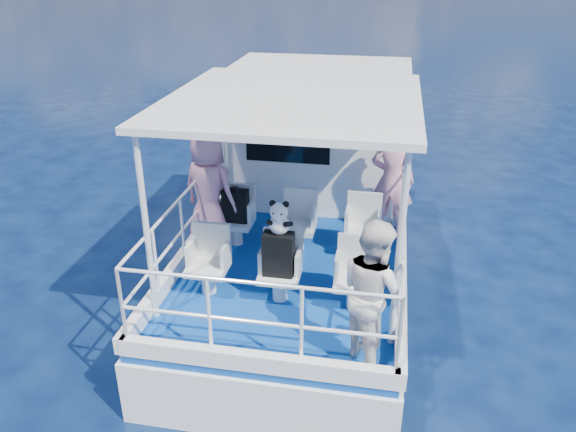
# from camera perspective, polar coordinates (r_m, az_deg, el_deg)

# --- Properties ---
(ground) EXTENTS (2000.00, 2000.00, 0.00)m
(ground) POSITION_cam_1_polar(r_m,az_deg,el_deg) (8.34, 0.72, -9.41)
(ground) COLOR black
(ground) RESTS_ON ground
(hull) EXTENTS (3.00, 7.00, 1.60)m
(hull) POSITION_cam_1_polar(r_m,az_deg,el_deg) (9.16, 1.80, -5.90)
(hull) COLOR white
(hull) RESTS_ON ground
(deck) EXTENTS (2.90, 6.90, 0.10)m
(deck) POSITION_cam_1_polar(r_m,az_deg,el_deg) (8.75, 1.88, -1.14)
(deck) COLOR navy
(deck) RESTS_ON hull
(cabin) EXTENTS (2.85, 2.00, 2.20)m
(cabin) POSITION_cam_1_polar(r_m,az_deg,el_deg) (9.53, 3.19, 8.52)
(cabin) COLOR white
(cabin) RESTS_ON deck
(canopy) EXTENTS (3.00, 3.20, 0.08)m
(canopy) POSITION_cam_1_polar(r_m,az_deg,el_deg) (6.84, 0.57, 11.72)
(canopy) COLOR white
(canopy) RESTS_ON cabin
(canopy_posts) EXTENTS (2.77, 2.97, 2.20)m
(canopy_posts) POSITION_cam_1_polar(r_m,az_deg,el_deg) (7.15, 0.46, 2.71)
(canopy_posts) COLOR white
(canopy_posts) RESTS_ON deck
(railings) EXTENTS (2.84, 3.59, 1.00)m
(railings) POSITION_cam_1_polar(r_m,az_deg,el_deg) (7.12, -0.02, -2.74)
(railings) COLOR white
(railings) RESTS_ON deck
(seat_port_fwd) EXTENTS (0.48, 0.46, 0.38)m
(seat_port_fwd) POSITION_cam_1_polar(r_m,az_deg,el_deg) (8.12, -5.26, -1.58)
(seat_port_fwd) COLOR silver
(seat_port_fwd) RESTS_ON deck
(seat_center_fwd) EXTENTS (0.48, 0.46, 0.38)m
(seat_center_fwd) POSITION_cam_1_polar(r_m,az_deg,el_deg) (7.94, 1.01, -2.12)
(seat_center_fwd) COLOR silver
(seat_center_fwd) RESTS_ON deck
(seat_stbd_fwd) EXTENTS (0.48, 0.46, 0.38)m
(seat_stbd_fwd) POSITION_cam_1_polar(r_m,az_deg,el_deg) (7.86, 7.50, -2.66)
(seat_stbd_fwd) COLOR silver
(seat_stbd_fwd) RESTS_ON deck
(seat_port_aft) EXTENTS (0.48, 0.46, 0.38)m
(seat_port_aft) POSITION_cam_1_polar(r_m,az_deg,el_deg) (7.04, -8.08, -6.29)
(seat_port_aft) COLOR silver
(seat_port_aft) RESTS_ON deck
(seat_center_aft) EXTENTS (0.48, 0.46, 0.38)m
(seat_center_aft) POSITION_cam_1_polar(r_m,az_deg,el_deg) (6.83, -0.83, -7.08)
(seat_center_aft) COLOR silver
(seat_center_aft) RESTS_ON deck
(seat_stbd_aft) EXTENTS (0.48, 0.46, 0.38)m
(seat_stbd_aft) POSITION_cam_1_polar(r_m,az_deg,el_deg) (6.74, 6.76, -7.78)
(seat_stbd_aft) COLOR silver
(seat_stbd_aft) RESTS_ON deck
(passenger_port_fwd) EXTENTS (0.74, 0.62, 1.68)m
(passenger_port_fwd) POSITION_cam_1_polar(r_m,az_deg,el_deg) (7.89, -8.04, 2.64)
(passenger_port_fwd) COLOR pink
(passenger_port_fwd) RESTS_ON deck
(passenger_stbd_fwd) EXTENTS (0.69, 0.51, 1.73)m
(passenger_stbd_fwd) POSITION_cam_1_polar(r_m,az_deg,el_deg) (8.20, 10.52, 3.54)
(passenger_stbd_fwd) COLOR pink
(passenger_stbd_fwd) RESTS_ON deck
(passenger_stbd_aft) EXTENTS (0.93, 0.97, 1.58)m
(passenger_stbd_aft) POSITION_cam_1_polar(r_m,az_deg,el_deg) (5.67, 8.65, -7.69)
(passenger_stbd_aft) COLOR white
(passenger_stbd_aft) RESTS_ON deck
(backpack_port) EXTENTS (0.35, 0.20, 0.46)m
(backpack_port) POSITION_cam_1_polar(r_m,az_deg,el_deg) (7.91, -5.34, 1.06)
(backpack_port) COLOR black
(backpack_port) RESTS_ON seat_port_fwd
(backpack_center) EXTENTS (0.36, 0.20, 0.54)m
(backpack_center) POSITION_cam_1_polar(r_m,az_deg,el_deg) (6.56, -0.99, -3.90)
(backpack_center) COLOR black
(backpack_center) RESTS_ON seat_center_aft
(compact_camera) EXTENTS (0.09, 0.06, 0.06)m
(compact_camera) POSITION_cam_1_polar(r_m,az_deg,el_deg) (7.82, -5.45, 2.80)
(compact_camera) COLOR black
(compact_camera) RESTS_ON backpack_port
(panda) EXTENTS (0.26, 0.22, 0.40)m
(panda) POSITION_cam_1_polar(r_m,az_deg,el_deg) (6.36, -0.89, -0.14)
(panda) COLOR white
(panda) RESTS_ON backpack_center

